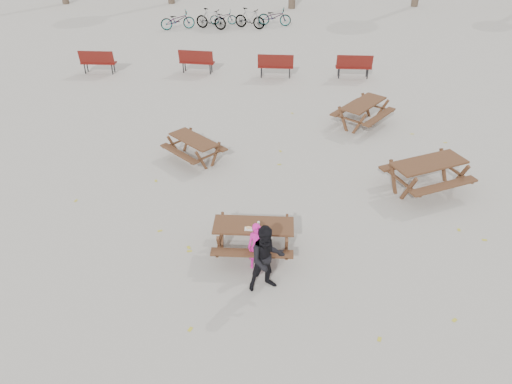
# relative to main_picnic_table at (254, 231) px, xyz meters

# --- Properties ---
(ground) EXTENTS (80.00, 80.00, 0.00)m
(ground) POSITION_rel_main_picnic_table_xyz_m (0.00, 0.00, -0.59)
(ground) COLOR gray
(ground) RESTS_ON ground
(main_picnic_table) EXTENTS (1.80, 1.45, 0.78)m
(main_picnic_table) POSITION_rel_main_picnic_table_xyz_m (0.00, 0.00, 0.00)
(main_picnic_table) COLOR #3A2115
(main_picnic_table) RESTS_ON ground
(food_tray) EXTENTS (0.18, 0.11, 0.03)m
(food_tray) POSITION_rel_main_picnic_table_xyz_m (-0.09, -0.19, 0.21)
(food_tray) COLOR white
(food_tray) RESTS_ON main_picnic_table
(bread_roll) EXTENTS (0.14, 0.06, 0.05)m
(bread_roll) POSITION_rel_main_picnic_table_xyz_m (-0.09, -0.19, 0.25)
(bread_roll) COLOR tan
(bread_roll) RESTS_ON food_tray
(soda_bottle) EXTENTS (0.07, 0.07, 0.17)m
(soda_bottle) POSITION_rel_main_picnic_table_xyz_m (0.12, -0.10, 0.26)
(soda_bottle) COLOR silver
(soda_bottle) RESTS_ON main_picnic_table
(child) EXTENTS (0.45, 0.32, 1.14)m
(child) POSITION_rel_main_picnic_table_xyz_m (0.11, -0.51, -0.01)
(child) COLOR #D81B93
(child) RESTS_ON ground
(adult) EXTENTS (0.91, 0.81, 1.56)m
(adult) POSITION_rel_main_picnic_table_xyz_m (0.34, -1.16, 0.19)
(adult) COLOR black
(adult) RESTS_ON ground
(picnic_table_east) EXTENTS (2.54, 2.35, 0.87)m
(picnic_table_east) POSITION_rel_main_picnic_table_xyz_m (4.55, 2.93, -0.15)
(picnic_table_east) COLOR #3A2115
(picnic_table_east) RESTS_ON ground
(picnic_table_north) EXTENTS (2.10, 2.08, 0.70)m
(picnic_table_north) POSITION_rel_main_picnic_table_xyz_m (-2.06, 4.29, -0.23)
(picnic_table_north) COLOR #3A2115
(picnic_table_north) RESTS_ON ground
(picnic_table_far) EXTENTS (2.33, 2.41, 0.81)m
(picnic_table_far) POSITION_rel_main_picnic_table_xyz_m (3.34, 7.10, -0.18)
(picnic_table_far) COLOR #3A2115
(picnic_table_far) RESTS_ON ground
(park_bench_row) EXTENTS (12.51, 0.94, 1.03)m
(park_bench_row) POSITION_rel_main_picnic_table_xyz_m (-1.70, 11.85, -0.07)
(park_bench_row) COLOR maroon
(park_bench_row) RESTS_ON ground
(bicycle_row) EXTENTS (7.31, 2.16, 1.10)m
(bicycle_row) POSITION_rel_main_picnic_table_xyz_m (-2.64, 19.61, -0.08)
(bicycle_row) COLOR black
(bicycle_row) RESTS_ON ground
(fallen_leaves) EXTENTS (11.00, 11.00, 0.01)m
(fallen_leaves) POSITION_rel_main_picnic_table_xyz_m (0.50, 2.50, -0.58)
(fallen_leaves) COLOR gold
(fallen_leaves) RESTS_ON ground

